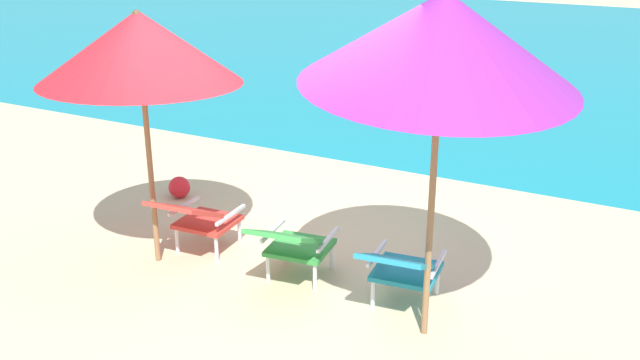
% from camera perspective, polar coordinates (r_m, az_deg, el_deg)
% --- Properties ---
extents(ground_plane, '(40.00, 40.00, 0.00)m').
position_cam_1_polar(ground_plane, '(10.02, 9.64, 2.49)').
color(ground_plane, '#CCB78E').
extents(ocean_band, '(40.00, 18.00, 0.01)m').
position_cam_1_polar(ocean_band, '(17.50, 18.06, 9.63)').
color(ocean_band, teal).
rests_on(ocean_band, ground_plane).
extents(lounge_chair_left, '(0.58, 0.90, 0.68)m').
position_cam_1_polar(lounge_chair_left, '(6.80, -9.72, -2.87)').
color(lounge_chair_left, red).
rests_on(lounge_chair_left, ground_plane).
extents(lounge_chair_center, '(0.64, 0.93, 0.68)m').
position_cam_1_polar(lounge_chair_center, '(6.20, -2.20, -4.98)').
color(lounge_chair_center, '#338E3D').
rests_on(lounge_chair_center, ground_plane).
extents(lounge_chair_right, '(0.63, 0.93, 0.68)m').
position_cam_1_polar(lounge_chair_right, '(5.84, 6.46, -6.86)').
color(lounge_chair_right, teal).
rests_on(lounge_chair_right, ground_plane).
extents(beach_umbrella_left, '(1.98, 1.99, 2.34)m').
position_cam_1_polar(beach_umbrella_left, '(6.33, -14.10, 10.15)').
color(beach_umbrella_left, olive).
rests_on(beach_umbrella_left, ground_plane).
extents(beach_umbrella_right, '(2.76, 2.76, 2.68)m').
position_cam_1_polar(beach_umbrella_right, '(4.95, 9.59, 10.93)').
color(beach_umbrella_right, olive).
rests_on(beach_umbrella_right, ground_plane).
extents(beach_ball, '(0.25, 0.25, 0.25)m').
position_cam_1_polar(beach_ball, '(8.32, -11.07, -0.57)').
color(beach_ball, red).
rests_on(beach_ball, ground_plane).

